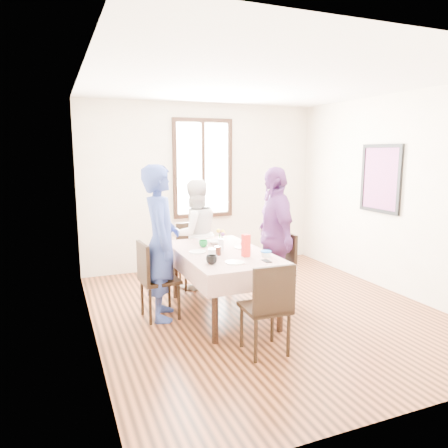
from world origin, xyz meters
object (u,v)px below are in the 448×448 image
(chair_near, at_px, (265,307))
(person_left, at_px, (160,243))
(dining_table, at_px, (222,283))
(person_far, at_px, (194,234))
(chair_left, at_px, (160,280))
(person_right, at_px, (273,237))
(chair_right, at_px, (274,269))
(chair_far, at_px, (194,256))

(chair_near, relative_size, person_left, 0.51)
(dining_table, distance_m, person_far, 1.14)
(chair_near, bearing_deg, chair_left, 122.43)
(dining_table, relative_size, person_right, 0.91)
(chair_right, bearing_deg, person_left, 86.69)
(chair_left, relative_size, person_left, 0.51)
(chair_near, distance_m, person_left, 1.49)
(chair_left, distance_m, person_right, 1.50)
(dining_table, distance_m, chair_near, 1.09)
(chair_left, height_order, person_left, person_left)
(person_far, relative_size, person_right, 0.89)
(person_left, height_order, person_right, person_left)
(chair_far, relative_size, person_right, 0.52)
(chair_left, xyz_separation_m, person_far, (0.73, 0.92, 0.32))
(person_right, bearing_deg, chair_far, -135.59)
(chair_right, bearing_deg, person_right, 90.63)
(dining_table, distance_m, chair_left, 0.75)
(chair_left, xyz_separation_m, person_right, (1.44, -0.10, 0.42))
(chair_left, height_order, chair_far, same)
(chair_right, height_order, chair_far, same)
(chair_right, xyz_separation_m, chair_far, (-0.73, 1.04, 0.00))
(chair_left, bearing_deg, dining_table, 74.48)
(dining_table, relative_size, person_far, 1.02)
(person_far, bearing_deg, chair_near, 83.28)
(person_right, bearing_deg, chair_left, -83.82)
(chair_near, bearing_deg, chair_right, 59.34)
(chair_left, bearing_deg, chair_far, 138.24)
(dining_table, distance_m, person_left, 0.89)
(chair_left, relative_size, person_far, 0.59)
(chair_far, bearing_deg, person_right, 126.79)
(person_left, relative_size, person_far, 1.16)
(chair_right, relative_size, person_right, 0.52)
(dining_table, height_order, chair_right, chair_right)
(person_far, xyz_separation_m, person_right, (0.71, -1.02, 0.10))
(chair_near, relative_size, person_right, 0.52)
(chair_far, height_order, person_right, person_right)
(dining_table, height_order, chair_left, chair_left)
(chair_left, relative_size, chair_right, 1.00)
(chair_far, xyz_separation_m, person_left, (-0.71, -0.94, 0.44))
(chair_right, distance_m, person_far, 1.29)
(person_left, height_order, person_far, person_left)
(dining_table, bearing_deg, chair_right, 3.89)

